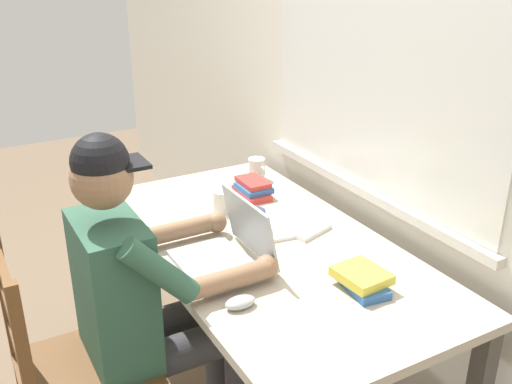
{
  "coord_description": "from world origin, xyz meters",
  "views": [
    {
      "loc": [
        1.68,
        -0.98,
        1.76
      ],
      "look_at": [
        0.01,
        -0.05,
        0.95
      ],
      "focal_mm": 41.17,
      "sensor_mm": 36.0,
      "label": 1
    }
  ],
  "objects_px": {
    "seated_person": "(146,290)",
    "coffee_mug_spare": "(223,201)",
    "computer_mouse": "(240,302)",
    "coffee_mug_dark": "(256,221)",
    "desk": "(266,262)",
    "wooden_chair": "(69,371)",
    "book_stack_side": "(253,188)",
    "coffee_mug_white": "(257,169)",
    "laptop": "(229,249)",
    "book_stack_main": "(362,279)"
  },
  "relations": [
    {
      "from": "wooden_chair",
      "to": "coffee_mug_spare",
      "type": "bearing_deg",
      "value": 116.11
    },
    {
      "from": "wooden_chair",
      "to": "coffee_mug_white",
      "type": "relative_size",
      "value": 8.23
    },
    {
      "from": "desk",
      "to": "coffee_mug_spare",
      "type": "distance_m",
      "value": 0.35
    },
    {
      "from": "wooden_chair",
      "to": "coffee_mug_dark",
      "type": "relative_size",
      "value": 8.24
    },
    {
      "from": "computer_mouse",
      "to": "coffee_mug_dark",
      "type": "xyz_separation_m",
      "value": [
        -0.42,
        0.29,
        0.03
      ]
    },
    {
      "from": "laptop",
      "to": "coffee_mug_spare",
      "type": "relative_size",
      "value": 2.76
    },
    {
      "from": "laptop",
      "to": "coffee_mug_spare",
      "type": "height_order",
      "value": "laptop"
    },
    {
      "from": "seated_person",
      "to": "coffee_mug_dark",
      "type": "bearing_deg",
      "value": 104.92
    },
    {
      "from": "desk",
      "to": "coffee_mug_dark",
      "type": "height_order",
      "value": "coffee_mug_dark"
    },
    {
      "from": "coffee_mug_dark",
      "to": "book_stack_main",
      "type": "distance_m",
      "value": 0.52
    },
    {
      "from": "desk",
      "to": "coffee_mug_white",
      "type": "bearing_deg",
      "value": 153.84
    },
    {
      "from": "coffee_mug_spare",
      "to": "wooden_chair",
      "type": "bearing_deg",
      "value": -63.89
    },
    {
      "from": "seated_person",
      "to": "laptop",
      "type": "relative_size",
      "value": 3.8
    },
    {
      "from": "computer_mouse",
      "to": "coffee_mug_white",
      "type": "bearing_deg",
      "value": 147.97
    },
    {
      "from": "seated_person",
      "to": "book_stack_side",
      "type": "bearing_deg",
      "value": 124.48
    },
    {
      "from": "seated_person",
      "to": "coffee_mug_white",
      "type": "xyz_separation_m",
      "value": [
        -0.61,
        0.77,
        0.09
      ]
    },
    {
      "from": "coffee_mug_spare",
      "to": "book_stack_side",
      "type": "height_order",
      "value": "coffee_mug_spare"
    },
    {
      "from": "desk",
      "to": "computer_mouse",
      "type": "xyz_separation_m",
      "value": [
        0.33,
        -0.28,
        0.1
      ]
    },
    {
      "from": "desk",
      "to": "coffee_mug_dark",
      "type": "xyz_separation_m",
      "value": [
        -0.09,
        0.01,
        0.13
      ]
    },
    {
      "from": "desk",
      "to": "coffee_mug_dark",
      "type": "relative_size",
      "value": 13.63
    },
    {
      "from": "desk",
      "to": "coffee_mug_white",
      "type": "height_order",
      "value": "coffee_mug_white"
    },
    {
      "from": "seated_person",
      "to": "wooden_chair",
      "type": "relative_size",
      "value": 1.32
    },
    {
      "from": "laptop",
      "to": "coffee_mug_dark",
      "type": "bearing_deg",
      "value": 128.99
    },
    {
      "from": "desk",
      "to": "book_stack_main",
      "type": "height_order",
      "value": "book_stack_main"
    },
    {
      "from": "coffee_mug_white",
      "to": "seated_person",
      "type": "bearing_deg",
      "value": -51.38
    },
    {
      "from": "seated_person",
      "to": "computer_mouse",
      "type": "height_order",
      "value": "seated_person"
    },
    {
      "from": "wooden_chair",
      "to": "seated_person",
      "type": "bearing_deg",
      "value": 90.0
    },
    {
      "from": "coffee_mug_spare",
      "to": "coffee_mug_dark",
      "type": "bearing_deg",
      "value": 6.23
    },
    {
      "from": "seated_person",
      "to": "desk",
      "type": "bearing_deg",
      "value": 94.4
    },
    {
      "from": "seated_person",
      "to": "coffee_mug_dark",
      "type": "xyz_separation_m",
      "value": [
        -0.13,
        0.49,
        0.08
      ]
    },
    {
      "from": "wooden_chair",
      "to": "book_stack_main",
      "type": "xyz_separation_m",
      "value": [
        0.38,
        0.88,
        0.29
      ]
    },
    {
      "from": "wooden_chair",
      "to": "coffee_mug_dark",
      "type": "bearing_deg",
      "value": 99.64
    },
    {
      "from": "coffee_mug_white",
      "to": "book_stack_side",
      "type": "height_order",
      "value": "coffee_mug_white"
    },
    {
      "from": "wooden_chair",
      "to": "book_stack_side",
      "type": "bearing_deg",
      "value": 115.67
    },
    {
      "from": "laptop",
      "to": "coffee_mug_white",
      "type": "distance_m",
      "value": 0.8
    },
    {
      "from": "seated_person",
      "to": "laptop",
      "type": "bearing_deg",
      "value": 84.27
    },
    {
      "from": "seated_person",
      "to": "wooden_chair",
      "type": "bearing_deg",
      "value": -90.0
    },
    {
      "from": "desk",
      "to": "book_stack_main",
      "type": "distance_m",
      "value": 0.45
    },
    {
      "from": "computer_mouse",
      "to": "coffee_mug_white",
      "type": "distance_m",
      "value": 1.06
    },
    {
      "from": "coffee_mug_dark",
      "to": "seated_person",
      "type": "bearing_deg",
      "value": -75.08
    },
    {
      "from": "wooden_chair",
      "to": "coffee_mug_spare",
      "type": "xyz_separation_m",
      "value": [
        -0.37,
        0.75,
        0.31
      ]
    },
    {
      "from": "seated_person",
      "to": "book_stack_side",
      "type": "height_order",
      "value": "seated_person"
    },
    {
      "from": "computer_mouse",
      "to": "coffee_mug_dark",
      "type": "distance_m",
      "value": 0.51
    },
    {
      "from": "coffee_mug_white",
      "to": "book_stack_main",
      "type": "relative_size",
      "value": 0.57
    },
    {
      "from": "seated_person",
      "to": "book_stack_main",
      "type": "bearing_deg",
      "value": 57.4
    },
    {
      "from": "laptop",
      "to": "computer_mouse",
      "type": "relative_size",
      "value": 3.3
    },
    {
      "from": "laptop",
      "to": "computer_mouse",
      "type": "xyz_separation_m",
      "value": [
        0.26,
        -0.09,
        -0.04
      ]
    },
    {
      "from": "seated_person",
      "to": "coffee_mug_spare",
      "type": "bearing_deg",
      "value": 128.11
    },
    {
      "from": "coffee_mug_spare",
      "to": "book_stack_main",
      "type": "bearing_deg",
      "value": 9.83
    },
    {
      "from": "wooden_chair",
      "to": "coffee_mug_dark",
      "type": "distance_m",
      "value": 0.84
    }
  ]
}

